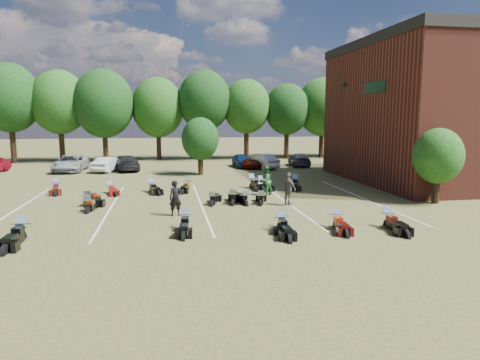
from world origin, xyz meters
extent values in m
plane|color=brown|center=(0.00, 0.00, 0.00)|extent=(160.00, 160.00, 0.00)
imported|color=#B4B4B8|center=(-10.09, 19.09, 0.68)|extent=(2.78, 4.36, 1.36)
imported|color=#999AA2|center=(-13.59, 19.87, 0.75)|extent=(2.58, 5.43, 1.50)
imported|color=black|center=(-8.65, 19.53, 0.71)|extent=(3.21, 5.26, 1.42)
imported|color=navy|center=(2.54, 20.40, 0.67)|extent=(1.76, 3.98, 1.33)
imported|color=#B7B7B2|center=(4.08, 18.93, 0.70)|extent=(3.09, 4.48, 1.40)
imported|color=#511004|center=(3.82, 19.74, 0.64)|extent=(3.85, 5.09, 1.28)
imported|color=#3B3C41|center=(8.42, 20.37, 0.63)|extent=(2.28, 4.55, 1.27)
imported|color=black|center=(-4.49, 0.34, 0.90)|extent=(0.74, 0.57, 1.81)
imported|color=#296D34|center=(1.33, 5.15, 0.94)|extent=(1.16, 1.12, 1.88)
imported|color=#57534A|center=(1.88, 1.88, 0.94)|extent=(0.95, 1.18, 1.88)
cube|color=black|center=(9.35, 12.00, 7.50)|extent=(0.30, 0.40, 0.30)
cube|color=black|center=(9.47, 7.00, 7.00)|extent=(0.06, 3.00, 0.80)
cylinder|color=black|center=(-21.00, 29.00, 2.04)|extent=(0.58, 0.58, 4.08)
ellipsoid|color=#1E4C19|center=(-21.00, 29.00, 6.33)|extent=(6.00, 6.00, 6.90)
cylinder|color=black|center=(-16.00, 29.00, 2.04)|extent=(0.58, 0.58, 4.08)
ellipsoid|color=#1E4C19|center=(-16.00, 29.00, 6.33)|extent=(6.00, 6.00, 6.90)
cylinder|color=black|center=(-11.00, 29.00, 2.04)|extent=(0.57, 0.58, 4.08)
ellipsoid|color=#1E4C19|center=(-11.00, 29.00, 6.33)|extent=(6.00, 6.00, 6.90)
cylinder|color=black|center=(-6.00, 29.00, 2.04)|extent=(0.57, 0.58, 4.08)
ellipsoid|color=#1E4C19|center=(-6.00, 29.00, 6.33)|extent=(6.00, 6.00, 6.90)
cylinder|color=black|center=(-1.00, 29.00, 2.04)|extent=(0.58, 0.58, 4.08)
ellipsoid|color=#1E4C19|center=(-1.00, 29.00, 6.33)|extent=(6.00, 6.00, 6.90)
cylinder|color=black|center=(4.00, 29.00, 2.04)|extent=(0.57, 0.58, 4.08)
ellipsoid|color=#1E4C19|center=(4.00, 29.00, 6.33)|extent=(6.00, 6.00, 6.90)
cylinder|color=black|center=(9.00, 29.00, 2.04)|extent=(0.57, 0.58, 4.08)
ellipsoid|color=#1E4C19|center=(9.00, 29.00, 6.33)|extent=(6.00, 6.00, 6.90)
cylinder|color=black|center=(14.00, 29.00, 2.04)|extent=(0.57, 0.58, 4.08)
ellipsoid|color=#1E4C19|center=(14.00, 29.00, 6.33)|extent=(6.00, 6.00, 6.90)
cylinder|color=black|center=(19.00, 29.00, 2.04)|extent=(0.58, 0.58, 4.08)
ellipsoid|color=#1E4C19|center=(19.00, 29.00, 6.33)|extent=(6.00, 6.00, 6.90)
cylinder|color=black|center=(24.00, 29.00, 2.04)|extent=(0.58, 0.58, 4.08)
ellipsoid|color=#1E4C19|center=(24.00, 29.00, 6.33)|extent=(6.00, 6.00, 6.90)
cylinder|color=black|center=(10.50, 1.00, 0.85)|extent=(0.24, 0.24, 1.71)
sphere|color=#1E4C19|center=(10.50, 1.00, 2.76)|extent=(2.80, 2.80, 2.80)
cylinder|color=black|center=(-2.00, 15.50, 0.95)|extent=(0.24, 0.24, 1.90)
sphere|color=#1E4C19|center=(-2.00, 15.50, 3.10)|extent=(3.20, 3.20, 3.20)
cube|color=silver|center=(-13.00, 3.00, 0.01)|extent=(0.10, 14.00, 0.01)
cube|color=silver|center=(-8.00, 3.00, 0.01)|extent=(0.10, 14.00, 0.01)
cube|color=silver|center=(-3.00, 3.00, 0.01)|extent=(0.10, 14.00, 0.01)
cube|color=silver|center=(2.00, 3.00, 0.01)|extent=(0.10, 14.00, 0.01)
cube|color=silver|center=(7.00, 3.00, 0.01)|extent=(0.10, 14.00, 0.01)
camera|label=1|loc=(-4.90, -21.16, 5.03)|focal=32.00mm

